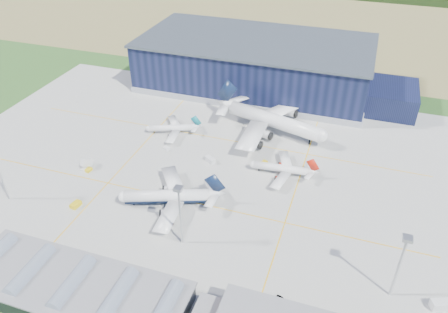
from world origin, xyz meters
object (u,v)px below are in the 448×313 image
Objects in this scene: hangar at (260,66)px; light_mast_east at (401,257)px; airstair at (87,164)px; gse_van_c at (441,305)px; light_mast_center at (180,207)px; airliner_regional at (171,125)px; gse_tug_a at (76,205)px; airliner_widebody at (274,114)px; airliner_navy at (167,191)px; gse_van_b at (210,160)px; car_b at (281,299)px; gse_tug_c at (264,164)px; gse_van_a at (205,196)px; gse_cart_a at (159,201)px; gse_cart_b at (167,149)px; airliner_red at (281,165)px; gse_tug_b at (89,170)px; car_a at (168,222)px.

light_mast_east is (72.19, -124.80, 3.82)m from hangar.
gse_van_c is at bearing 7.02° from airstair.
light_mast_center is 71.24m from airliner_regional.
airliner_widebody is at bearing 61.91° from gse_tug_a.
gse_tug_a is (-31.10, -11.73, -5.59)m from airliner_navy.
light_mast_east is at bearing 147.81° from airliner_navy.
light_mast_east reaches higher than gse_tug_a.
gse_van_b is at bearing 39.50° from gse_van_c.
gse_tug_a reaches higher than car_b.
gse_tug_a reaches higher than gse_tug_c.
airliner_widebody is 10.86× the size of gse_van_a.
airliner_navy reaches higher than gse_van_b.
light_mast_east is at bearing 0.00° from light_mast_center.
gse_cart_a is at bearing 134.89° from light_mast_center.
car_b is (64.11, -60.99, -0.08)m from gse_cart_b.
gse_cart_b is (-40.13, -29.34, -8.91)m from airliner_widebody.
airliner_red reaches higher than airliner_regional.
airstair reaches higher than gse_cart_a.
car_b is at bearing -59.22° from airliner_widebody.
gse_cart_b is at bearing 43.25° from gse_van_c.
airstair reaches higher than gse_cart_b.
airliner_regional is at bearing 117.16° from light_mast_center.
light_mast_center is 79.78m from gse_van_c.
gse_tug_c is at bearing 31.69° from gse_tug_b.
light_mast_east is 73.61m from gse_tug_c.
gse_tug_c is at bearing 144.20° from airliner_regional.
airliner_widebody is (19.01, -46.62, -2.06)m from hangar.
airliner_regional is 8.67× the size of gse_cart_a.
airliner_regional is 6.88× the size of car_a.
light_mast_center reaches higher than airliner_widebody.
gse_cart_a is (16.00, -46.42, -3.58)m from airliner_regional.
gse_tug_b is (-7.93, 20.25, -0.22)m from gse_tug_a.
light_mast_center is at bearing -165.33° from gse_van_a.
gse_tug_c reaches higher than car_a.
gse_tug_b is 3.02m from airstair.
gse_van_c is at bearing -1.26° from gse_tug_b.
car_a is at bearing 48.47° from airliner_red.
airstair is at bearing 122.30° from gse_tug_a.
airliner_regional is (-97.11, 62.60, -11.20)m from light_mast_east.
light_mast_center is at bearing -139.01° from gse_van_b.
airliner_regional reaches higher than airstair.
light_mast_center is 18.07m from car_a.
gse_van_b is 0.87× the size of gse_van_c.
gse_tug_a is (-55.42, -73.99, -8.72)m from airliner_widebody.
gse_tug_b is 0.58× the size of airstair.
gse_van_a is at bearing -86.53° from hangar.
airliner_red is 9.36× the size of gse_cart_b.
gse_tug_c is at bearing -68.71° from airliner_widebody.
car_a is (35.62, 2.45, -0.19)m from gse_tug_a.
gse_van_a reaches higher than car_a.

